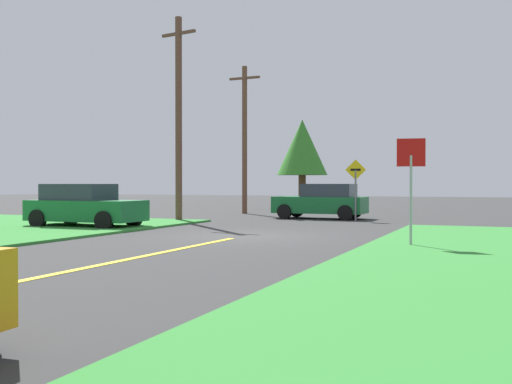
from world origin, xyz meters
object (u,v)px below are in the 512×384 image
object	(u,v)px
car_approaching_junction	(322,201)
utility_pole_far	(245,137)
stop_sign	(411,172)
oak_tree_left	(302,148)
direction_sign	(356,183)
parked_car_near_building	(84,206)
utility_pole_mid	(179,116)

from	to	relation	value
car_approaching_junction	utility_pole_far	distance (m)	6.95
stop_sign	oak_tree_left	world-z (taller)	oak_tree_left
oak_tree_left	direction_sign	bearing A→B (deg)	-61.48
car_approaching_junction	parked_car_near_building	bearing A→B (deg)	54.24
utility_pole_far	direction_sign	world-z (taller)	utility_pole_far
stop_sign	parked_car_near_building	xyz separation A→B (m)	(-12.20, 2.66, -1.13)
stop_sign	car_approaching_junction	world-z (taller)	stop_sign
utility_pole_far	oak_tree_left	distance (m)	7.06
utility_pole_mid	utility_pole_far	bearing A→B (deg)	90.47
car_approaching_junction	direction_sign	bearing A→B (deg)	152.36
parked_car_near_building	car_approaching_junction	distance (m)	11.07
stop_sign	direction_sign	size ratio (longest dim) A/B	1.03
stop_sign	parked_car_near_building	size ratio (longest dim) A/B	0.64
parked_car_near_building	utility_pole_mid	world-z (taller)	utility_pole_mid
car_approaching_junction	direction_sign	world-z (taller)	direction_sign
stop_sign	utility_pole_far	size ratio (longest dim) A/B	0.35
stop_sign	utility_pole_far	xyz separation A→B (m)	(-10.89, 14.67, 2.20)
utility_pole_far	direction_sign	xyz separation A→B (m)	(7.05, -4.06, -2.47)
stop_sign	direction_sign	world-z (taller)	stop_sign
parked_car_near_building	car_approaching_junction	world-z (taller)	same
parked_car_near_building	direction_sign	bearing A→B (deg)	43.82
utility_pole_far	parked_car_near_building	bearing A→B (deg)	-96.26
utility_pole_far	oak_tree_left	xyz separation A→B (m)	(1.05, 6.98, -0.20)
parked_car_near_building	stop_sign	bearing A→B (deg)	-12.02
direction_sign	oak_tree_left	xyz separation A→B (m)	(-6.00, 11.04, 2.26)
car_approaching_junction	utility_pole_mid	world-z (taller)	utility_pole_mid
stop_sign	utility_pole_mid	size ratio (longest dim) A/B	0.32
stop_sign	utility_pole_mid	world-z (taller)	utility_pole_mid
utility_pole_mid	parked_car_near_building	bearing A→B (deg)	-106.52
utility_pole_mid	stop_sign	bearing A→B (deg)	-34.00
utility_pole_mid	oak_tree_left	world-z (taller)	utility_pole_mid
car_approaching_junction	utility_pole_mid	distance (m)	7.69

